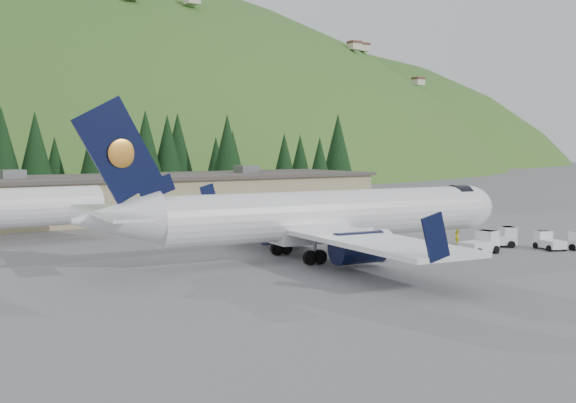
# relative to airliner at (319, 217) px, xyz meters

# --- Properties ---
(ground) EXTENTS (600.00, 600.00, 0.00)m
(ground) POSITION_rel_airliner_xyz_m (1.06, -0.12, -3.22)
(ground) COLOR slate
(airliner) EXTENTS (36.47, 34.29, 12.10)m
(airliner) POSITION_rel_airliner_xyz_m (0.00, 0.00, 0.00)
(airliner) COLOR white
(airliner) RESTS_ON ground
(baggage_tug_a) EXTENTS (3.54, 2.32, 1.81)m
(baggage_tug_a) POSITION_rel_airliner_xyz_m (12.37, -5.46, -2.41)
(baggage_tug_a) COLOR white
(baggage_tug_a) RESTS_ON ground
(baggage_tug_b) EXTENTS (3.64, 3.13, 1.74)m
(baggage_tug_b) POSITION_rel_airliner_xyz_m (16.66, -3.78, -2.44)
(baggage_tug_b) COLOR white
(baggage_tug_b) RESTS_ON ground
(terminal_building) EXTENTS (71.00, 17.00, 6.10)m
(terminal_building) POSITION_rel_airliner_xyz_m (-3.95, 37.88, -0.60)
(terminal_building) COLOR #968D64
(terminal_building) RESTS_ON ground
(baggage_tug_d) EXTENTS (2.36, 3.09, 1.49)m
(baggage_tug_d) POSITION_rel_airliner_xyz_m (18.89, -7.08, -2.56)
(baggage_tug_d) COLOR white
(baggage_tug_d) RESTS_ON ground
(ramp_worker) EXTENTS (0.68, 0.55, 1.60)m
(ramp_worker) POSITION_rel_airliner_xyz_m (14.55, -0.86, -2.42)
(ramp_worker) COLOR #FFF31B
(ramp_worker) RESTS_ON ground
(tree_line) EXTENTS (112.49, 17.18, 13.98)m
(tree_line) POSITION_rel_airliner_xyz_m (-7.93, 59.13, 4.43)
(tree_line) COLOR black
(tree_line) RESTS_ON ground
(hills) EXTENTS (614.00, 330.00, 300.00)m
(hills) POSITION_rel_airliner_xyz_m (54.39, 207.26, -86.02)
(hills) COLOR #1F501E
(hills) RESTS_ON ground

